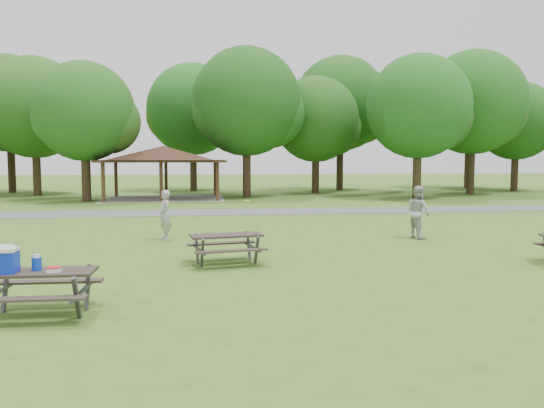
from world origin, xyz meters
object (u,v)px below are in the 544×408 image
(frisbee_catcher, at_px, (418,212))
(frisbee_thrower, at_px, (165,215))
(picnic_table_near, at_px, (28,274))
(picnic_table_middle, at_px, (226,241))

(frisbee_catcher, bearing_deg, frisbee_thrower, 73.97)
(picnic_table_near, distance_m, picnic_table_middle, 5.82)
(picnic_table_near, relative_size, picnic_table_middle, 0.93)
(picnic_table_middle, height_order, frisbee_thrower, frisbee_thrower)
(picnic_table_near, xyz_separation_m, frisbee_catcher, (11.01, 8.10, 0.16))
(picnic_table_middle, relative_size, frisbee_catcher, 1.15)
(frisbee_thrower, bearing_deg, picnic_table_near, -31.09)
(picnic_table_middle, distance_m, frisbee_catcher, 8.07)
(picnic_table_near, relative_size, frisbee_thrower, 1.15)
(picnic_table_near, height_order, picnic_table_middle, picnic_table_near)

